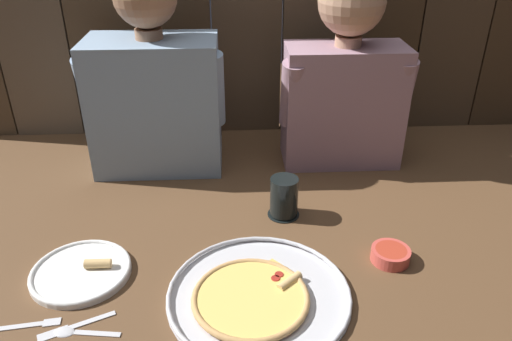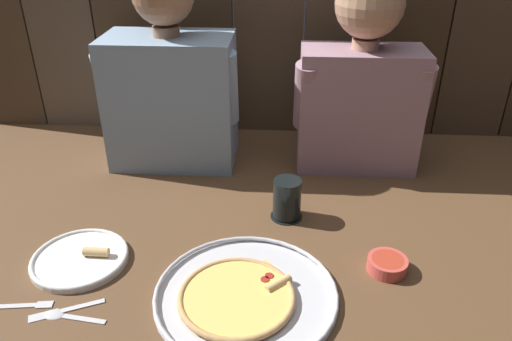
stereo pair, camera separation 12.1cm
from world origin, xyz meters
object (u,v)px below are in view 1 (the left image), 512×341
Objects in this scene: pizza_tray at (256,295)px; drinking_glass at (284,197)px; dipping_bowl at (390,254)px; diner_left at (154,82)px; diner_right at (345,72)px; dinner_plate at (81,271)px.

pizza_tray is 0.34m from drinking_glass.
dipping_bowl is 0.15× the size of diner_left.
drinking_glass is 0.46m from diner_right.
diner_right is at bearing 64.46° from pizza_tray.
dipping_bowl is at bearing -41.38° from drinking_glass.
dipping_bowl is (0.73, 0.01, 0.01)m from dinner_plate.
drinking_glass is (0.09, 0.32, 0.05)m from pizza_tray.
drinking_glass is at bearing 74.02° from pizza_tray.
diner_right is at bearing 37.59° from dinner_plate.
diner_left is at bearing 77.24° from dinner_plate.
pizza_tray is 0.35m from dipping_bowl.
dipping_bowl is at bearing 18.93° from pizza_tray.
diner_left reaches higher than pizza_tray.
diner_right is (0.59, 0.00, 0.02)m from diner_left.
diner_left is (-0.61, 0.53, 0.26)m from dipping_bowl.
diner_right is (-0.02, 0.53, 0.28)m from dipping_bowl.
diner_right is at bearing 56.28° from drinking_glass.
diner_left reaches higher than dinner_plate.
diner_right is (0.31, 0.65, 0.29)m from pizza_tray.
pizza_tray is at bearing -66.69° from diner_left.
dinner_plate is 2.45× the size of dipping_bowl.
dipping_bowl reaches higher than pizza_tray.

